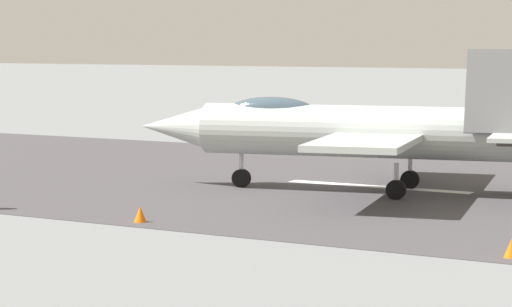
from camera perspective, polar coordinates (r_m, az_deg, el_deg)
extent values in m
plane|color=slate|center=(45.92, 5.21, -1.68)|extent=(400.00, 400.00, 0.00)
cube|color=#464346|center=(45.92, 5.21, -1.67)|extent=(240.00, 26.00, 0.02)
cube|color=white|center=(45.53, 6.36, -1.73)|extent=(8.00, 0.70, 0.00)
cylinder|color=#B3BCB9|center=(43.67, 5.37, 1.15)|extent=(12.93, 4.59, 2.07)
cone|color=#B3BCB9|center=(45.95, -4.27, 1.39)|extent=(3.24, 2.31, 1.76)
ellipsoid|color=#3F5160|center=(44.50, 0.83, 2.26)|extent=(3.75, 1.80, 1.10)
cube|color=#B3BCB9|center=(39.72, 5.62, 0.54)|extent=(4.46, 6.20, 0.24)
cube|color=#B3BCB9|center=(47.27, 7.53, 1.35)|extent=(4.46, 6.20, 0.24)
cube|color=slate|center=(41.87, 12.62, 3.17)|extent=(2.74, 1.45, 3.14)
cube|color=slate|center=(43.66, 12.81, 3.26)|extent=(2.74, 1.45, 3.14)
cylinder|color=silver|center=(45.12, -0.77, -0.89)|extent=(0.18, 0.18, 1.40)
cylinder|color=black|center=(45.15, -0.77, -1.29)|extent=(0.80, 0.45, 0.76)
cylinder|color=silver|center=(41.95, 7.30, -1.45)|extent=(0.18, 0.18, 1.40)
cylinder|color=black|center=(41.99, 7.29, -1.88)|extent=(0.80, 0.45, 0.76)
cylinder|color=silver|center=(45.08, 8.01, -0.95)|extent=(0.18, 0.18, 1.40)
cylinder|color=black|center=(45.12, 8.00, -1.36)|extent=(0.80, 0.45, 0.76)
cone|color=orange|center=(31.24, 13.14, -4.83)|extent=(0.44, 0.44, 0.55)
cone|color=orange|center=(36.58, -6.03, -3.17)|extent=(0.44, 0.44, 0.55)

